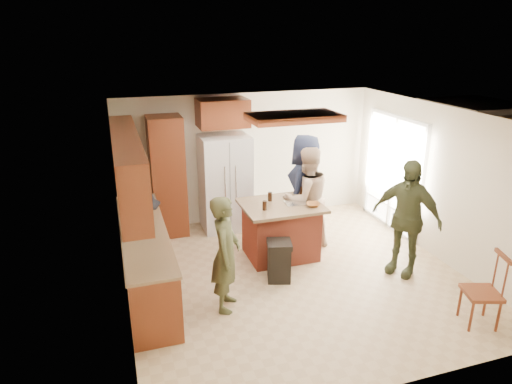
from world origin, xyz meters
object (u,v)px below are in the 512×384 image
object	(u,v)px
person_behind_left	(306,198)
person_counter	(144,241)
refrigerator	(225,183)
spindle_chair	(483,293)
person_behind_right	(305,187)
person_front_left	(226,254)
person_side_right	(406,218)
kitchen_island	(281,230)
trash_bin	(279,261)

from	to	relation	value
person_behind_left	person_counter	world-z (taller)	person_behind_left
refrigerator	spindle_chair	bearing A→B (deg)	-59.51
person_behind_right	person_counter	xyz separation A→B (m)	(-2.93, -0.93, -0.20)
person_behind_left	person_counter	xyz separation A→B (m)	(-2.78, -0.52, -0.15)
person_behind_left	person_front_left	bearing A→B (deg)	33.06
person_front_left	person_behind_left	size ratio (longest dim) A/B	0.90
refrigerator	spindle_chair	distance (m)	4.65
person_side_right	person_counter	distance (m)	3.92
person_counter	spindle_chair	xyz separation A→B (m)	(4.01, -2.27, -0.29)
person_behind_left	person_side_right	bearing A→B (deg)	123.80
kitchen_island	trash_bin	bearing A→B (deg)	-112.55
person_front_left	kitchen_island	bearing A→B (deg)	-23.32
person_behind_left	person_side_right	distance (m)	1.69
person_counter	kitchen_island	size ratio (longest dim) A/B	1.16
person_behind_right	trash_bin	world-z (taller)	person_behind_right
kitchen_island	person_behind_left	bearing A→B (deg)	22.03
person_behind_left	refrigerator	world-z (taller)	refrigerator
person_side_right	person_counter	size ratio (longest dim) A/B	1.23
person_behind_right	person_side_right	bearing A→B (deg)	74.25
person_behind_left	person_behind_right	size ratio (longest dim) A/B	0.94
spindle_chair	person_behind_right	bearing A→B (deg)	108.60
kitchen_island	spindle_chair	size ratio (longest dim) A/B	1.29
kitchen_island	trash_bin	size ratio (longest dim) A/B	2.03
person_front_left	refrigerator	bearing A→B (deg)	8.65
person_front_left	person_counter	bearing A→B (deg)	71.06
person_side_right	trash_bin	distance (m)	2.03
person_behind_right	spindle_chair	xyz separation A→B (m)	(1.08, -3.20, -0.50)
person_behind_right	kitchen_island	xyz separation A→B (m)	(-0.70, -0.63, -0.47)
trash_bin	person_front_left	bearing A→B (deg)	-153.78
person_front_left	refrigerator	size ratio (longest dim) A/B	0.90
person_behind_right	person_side_right	world-z (taller)	person_behind_right
trash_bin	spindle_chair	bearing A→B (deg)	-41.57
person_side_right	spindle_chair	xyz separation A→B (m)	(0.17, -1.48, -0.46)
person_front_left	person_behind_right	size ratio (longest dim) A/B	0.85
person_behind_left	kitchen_island	size ratio (longest dim) A/B	1.40
person_front_left	trash_bin	size ratio (longest dim) A/B	2.57
person_side_right	kitchen_island	distance (m)	1.99
person_side_right	spindle_chair	distance (m)	1.56
person_front_left	person_behind_right	world-z (taller)	person_behind_right
kitchen_island	person_behind_right	bearing A→B (deg)	42.14
person_counter	spindle_chair	world-z (taller)	person_counter
kitchen_island	refrigerator	bearing A→B (deg)	112.00
person_counter	refrigerator	world-z (taller)	refrigerator
person_counter	refrigerator	distance (m)	2.40
spindle_chair	person_counter	bearing A→B (deg)	150.50
person_behind_right	spindle_chair	distance (m)	3.41
person_behind_left	person_counter	bearing A→B (deg)	5.40
spindle_chair	trash_bin	bearing A→B (deg)	138.43
person_behind_left	refrigerator	size ratio (longest dim) A/B	0.99
refrigerator	kitchen_island	xyz separation A→B (m)	(0.58, -1.42, -0.43)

